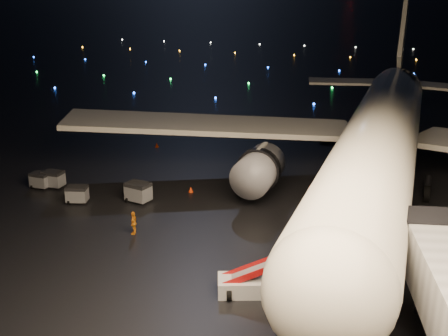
{
  "coord_description": "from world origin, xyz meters",
  "views": [
    {
      "loc": [
        13.11,
        -28.19,
        18.99
      ],
      "look_at": [
        0.41,
        12.0,
        5.0
      ],
      "focal_mm": 45.0,
      "sensor_mm": 36.0,
      "label": 1
    }
  ],
  "objects": [
    {
      "name": "ground",
      "position": [
        0.0,
        300.0,
        0.0
      ],
      "size": [
        2000.0,
        2000.0,
        0.0
      ],
      "primitive_type": "plane",
      "color": "black",
      "rests_on": "ground"
    },
    {
      "name": "lane_centre",
      "position": [
        12.0,
        15.0,
        0.01
      ],
      "size": [
        0.25,
        80.0,
        0.02
      ],
      "primitive_type": "cube",
      "color": "#E4B10F",
      "rests_on": "ground"
    },
    {
      "name": "airliner",
      "position": [
        11.95,
        25.35,
        9.09
      ],
      "size": [
        66.2,
        63.1,
        18.18
      ],
      "primitive_type": null,
      "rotation": [
        0.0,
        0.0,
        -0.03
      ],
      "color": "white",
      "rests_on": "ground"
    },
    {
      "name": "belt_loader",
      "position": [
        5.46,
        2.65,
        1.7
      ],
      "size": [
        7.24,
        4.03,
        3.39
      ],
      "primitive_type": null,
      "rotation": [
        0.0,
        0.0,
        0.32
      ],
      "color": "silver",
      "rests_on": "ground"
    },
    {
      "name": "crew_c",
      "position": [
        -5.92,
        8.39,
        0.96
      ],
      "size": [
        0.64,
        1.18,
        1.91
      ],
      "primitive_type": "imported",
      "rotation": [
        0.0,
        0.0,
        -1.41
      ],
      "color": "orange",
      "rests_on": "ground"
    },
    {
      "name": "safety_cone_0",
      "position": [
        5.53,
        12.64,
        0.23
      ],
      "size": [
        0.5,
        0.5,
        0.46
      ],
      "primitive_type": "cone",
      "rotation": [
        0.0,
        0.0,
        -0.26
      ],
      "color": "#FE3A08",
      "rests_on": "ground"
    },
    {
      "name": "safety_cone_1",
      "position": [
        5.78,
        22.38,
        0.25
      ],
      "size": [
        0.45,
        0.45,
        0.51
      ],
      "primitive_type": "cone",
      "rotation": [
        0.0,
        0.0,
        0.01
      ],
      "color": "#FE3A08",
      "rests_on": "ground"
    },
    {
      "name": "safety_cone_2",
      "position": [
        -4.95,
        18.48,
        0.26
      ],
      "size": [
        0.6,
        0.6,
        0.53
      ],
      "primitive_type": "cone",
      "rotation": [
        0.0,
        0.0,
        0.35
      ],
      "color": "#FE3A08",
      "rests_on": "ground"
    },
    {
      "name": "safety_cone_3",
      "position": [
        -14.31,
        31.58,
        0.27
      ],
      "size": [
        0.52,
        0.52,
        0.54
      ],
      "primitive_type": "cone",
      "rotation": [
        0.0,
        0.0,
        -0.1
      ],
      "color": "#FE3A08",
      "rests_on": "ground"
    },
    {
      "name": "taxiway_lights",
      "position": [
        0.0,
        106.0,
        0.18
      ],
      "size": [
        164.0,
        92.0,
        0.36
      ],
      "primitive_type": null,
      "color": "black",
      "rests_on": "ground"
    },
    {
      "name": "baggage_cart_0",
      "position": [
        -8.6,
        14.74,
        0.9
      ],
      "size": [
        2.42,
        1.95,
        1.81
      ],
      "primitive_type": "cube",
      "rotation": [
        0.0,
        0.0,
        -0.24
      ],
      "color": "gray",
      "rests_on": "ground"
    },
    {
      "name": "baggage_cart_1",
      "position": [
        -18.15,
        15.72,
        0.82
      ],
      "size": [
        1.95,
        1.38,
        1.63
      ],
      "primitive_type": "cube",
      "rotation": [
        0.0,
        0.0,
        -0.02
      ],
      "color": "gray",
      "rests_on": "ground"
    },
    {
      "name": "baggage_cart_2",
      "position": [
        -13.79,
        12.9,
        0.78
      ],
      "size": [
        2.1,
        1.7,
        1.56
      ],
      "primitive_type": "cube",
      "rotation": [
        0.0,
        0.0,
        0.25
      ],
      "color": "gray",
      "rests_on": "ground"
    },
    {
      "name": "baggage_cart_3",
      "position": [
        -19.23,
        15.21,
        0.76
      ],
      "size": [
        1.86,
        1.36,
        1.52
      ],
      "primitive_type": "cube",
      "rotation": [
        0.0,
        0.0,
        -0.06
      ],
      "color": "gray",
      "rests_on": "ground"
    }
  ]
}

